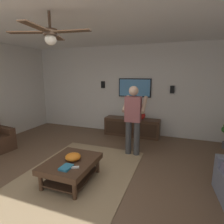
{
  "coord_description": "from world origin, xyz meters",
  "views": [
    {
      "loc": [
        -2.61,
        -1.57,
        1.9
      ],
      "look_at": [
        1.09,
        -0.2,
        1.08
      ],
      "focal_mm": 29.16,
      "sensor_mm": 36.0,
      "label": 1
    }
  ],
  "objects": [
    {
      "name": "coffee_table",
      "position": [
        -0.07,
        0.14,
        0.3
      ],
      "size": [
        1.0,
        0.8,
        0.4
      ],
      "color": "#422B1C",
      "rests_on": "ground"
    },
    {
      "name": "wall_speaker_left",
      "position": [
        3.01,
        -1.38,
        1.46
      ],
      "size": [
        0.06,
        0.12,
        0.22
      ],
      "primitive_type": "cube",
      "color": "black"
    },
    {
      "name": "vase_round",
      "position": [
        2.76,
        -0.55,
        0.66
      ],
      "size": [
        0.22,
        0.22,
        0.22
      ],
      "primitive_type": "sphere",
      "color": "red",
      "rests_on": "media_console"
    },
    {
      "name": "ceiling_fan",
      "position": [
        -0.34,
        0.2,
        2.45
      ],
      "size": [
        1.19,
        1.19,
        0.46
      ],
      "color": "#4C3828"
    },
    {
      "name": "tv",
      "position": [
        3.0,
        -0.26,
        1.48
      ],
      "size": [
        0.05,
        1.02,
        0.57
      ],
      "rotation": [
        0.0,
        0.0,
        3.14
      ],
      "color": "black"
    },
    {
      "name": "remote_white",
      "position": [
        -0.27,
        -0.06,
        0.41
      ],
      "size": [
        0.11,
        0.15,
        0.02
      ],
      "primitive_type": "cube",
      "rotation": [
        0.0,
        0.0,
        5.17
      ],
      "color": "white",
      "rests_on": "coffee_table"
    },
    {
      "name": "media_console",
      "position": [
        2.76,
        -0.26,
        0.28
      ],
      "size": [
        0.45,
        1.7,
        0.55
      ],
      "rotation": [
        0.0,
        0.0,
        3.14
      ],
      "color": "#422B1C",
      "rests_on": "ground"
    },
    {
      "name": "wall_speaker_right",
      "position": [
        3.01,
        0.82,
        1.56
      ],
      "size": [
        0.06,
        0.12,
        0.22
      ],
      "primitive_type": "cube",
      "color": "black"
    },
    {
      "name": "wall_back_tv",
      "position": [
        3.09,
        0.0,
        1.39
      ],
      "size": [
        0.1,
        6.74,
        2.78
      ],
      "primitive_type": "cube",
      "color": "silver",
      "rests_on": "ground"
    },
    {
      "name": "book",
      "position": [
        -0.33,
        0.06,
        0.42
      ],
      "size": [
        0.22,
        0.17,
        0.04
      ],
      "primitive_type": "cube",
      "rotation": [
        0.0,
        0.0,
        6.26
      ],
      "color": "teal",
      "rests_on": "coffee_table"
    },
    {
      "name": "ceiling_slab",
      "position": [
        0.0,
        0.0,
        2.83
      ],
      "size": [
        6.28,
        6.74,
        0.1
      ],
      "primitive_type": "cube",
      "color": "white"
    },
    {
      "name": "area_rug",
      "position": [
        0.13,
        0.14,
        0.01
      ],
      "size": [
        2.84,
        2.0,
        0.01
      ],
      "primitive_type": "cube",
      "color": "#9E8460",
      "rests_on": "ground"
    },
    {
      "name": "ground_plane",
      "position": [
        0.0,
        0.0,
        0.0
      ],
      "size": [
        7.85,
        7.85,
        0.0
      ],
      "primitive_type": "plane",
      "color": "brown"
    },
    {
      "name": "person_standing",
      "position": [
        1.42,
        -0.61,
        0.93
      ],
      "size": [
        0.53,
        0.53,
        1.64
      ],
      "rotation": [
        0.0,
        0.0,
        0.01
      ],
      "color": "#3F3F3F",
      "rests_on": "ground"
    },
    {
      "name": "bowl",
      "position": [
        -0.04,
        0.12,
        0.46
      ],
      "size": [
        0.27,
        0.27,
        0.12
      ],
      "primitive_type": "ellipsoid",
      "color": "orange",
      "rests_on": "coffee_table"
    }
  ]
}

